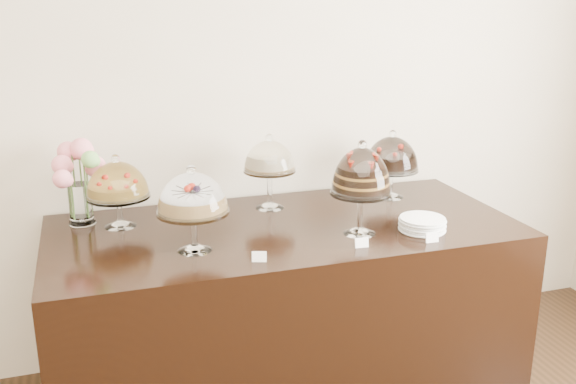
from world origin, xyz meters
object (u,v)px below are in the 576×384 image
object	(u,v)px
plate_stack	(422,224)
flower_vase	(78,174)
cake_stand_fruit_tart	(117,183)
cake_stand_choco_layer	(361,175)
cake_stand_cheesecake	(269,160)
cake_stand_sugar_sponge	(192,197)
display_counter	(285,311)
cake_stand_dark_choco	(392,156)

from	to	relation	value
plate_stack	flower_vase	bearing A→B (deg)	158.59
cake_stand_fruit_tart	plate_stack	xyz separation A→B (m)	(1.33, -0.49, -0.18)
cake_stand_choco_layer	cake_stand_cheesecake	distance (m)	0.56
cake_stand_sugar_sponge	cake_stand_choco_layer	distance (m)	0.76
display_counter	cake_stand_dark_choco	distance (m)	0.99
display_counter	cake_stand_cheesecake	xyz separation A→B (m)	(0.01, 0.28, 0.70)
cake_stand_sugar_sponge	plate_stack	distance (m)	1.07
cake_stand_choco_layer	plate_stack	xyz separation A→B (m)	(0.29, -0.06, -0.25)
cake_stand_cheesecake	plate_stack	distance (m)	0.82
cake_stand_fruit_tart	flower_vase	bearing A→B (deg)	149.81
display_counter	cake_stand_choco_layer	distance (m)	0.81
cake_stand_dark_choco	plate_stack	bearing A→B (deg)	-100.11
cake_stand_dark_choco	cake_stand_fruit_tart	xyz separation A→B (m)	(-1.42, -0.03, -0.01)
display_counter	cake_stand_choco_layer	xyz separation A→B (m)	(0.29, -0.21, 0.73)
cake_stand_dark_choco	cake_stand_fruit_tart	world-z (taller)	cake_stand_dark_choco
cake_stand_cheesecake	cake_stand_fruit_tart	size ratio (longest dim) A/B	1.11
cake_stand_cheesecake	flower_vase	size ratio (longest dim) A/B	0.96
cake_stand_sugar_sponge	cake_stand_dark_choco	distance (m)	1.22
cake_stand_dark_choco	cake_stand_fruit_tart	bearing A→B (deg)	-178.83
cake_stand_fruit_tart	plate_stack	distance (m)	1.43
cake_stand_cheesecake	plate_stack	world-z (taller)	cake_stand_cheesecake
cake_stand_choco_layer	plate_stack	size ratio (longest dim) A/B	2.06
cake_stand_dark_choco	cake_stand_fruit_tart	distance (m)	1.42
cake_stand_dark_choco	cake_stand_fruit_tart	size ratio (longest dim) A/B	1.06
display_counter	cake_stand_fruit_tart	xyz separation A→B (m)	(-0.74, 0.23, 0.66)
display_counter	plate_stack	xyz separation A→B (m)	(0.59, -0.26, 0.48)
cake_stand_sugar_sponge	plate_stack	world-z (taller)	cake_stand_sugar_sponge
cake_stand_cheesecake	cake_stand_dark_choco	xyz separation A→B (m)	(0.67, -0.02, -0.03)
display_counter	plate_stack	bearing A→B (deg)	-24.05
display_counter	plate_stack	world-z (taller)	plate_stack
flower_vase	plate_stack	world-z (taller)	flower_vase
cake_stand_dark_choco	plate_stack	size ratio (longest dim) A/B	1.73
cake_stand_dark_choco	plate_stack	distance (m)	0.56
display_counter	cake_stand_sugar_sponge	world-z (taller)	cake_stand_sugar_sponge
display_counter	cake_stand_sugar_sponge	distance (m)	0.85
plate_stack	cake_stand_choco_layer	bearing A→B (deg)	169.08
cake_stand_fruit_tart	plate_stack	bearing A→B (deg)	-20.20
cake_stand_choco_layer	cake_stand_dark_choco	distance (m)	0.60
cake_stand_fruit_tart	cake_stand_cheesecake	bearing A→B (deg)	4.06
cake_stand_cheesecake	flower_vase	world-z (taller)	flower_vase
cake_stand_sugar_sponge	cake_stand_choco_layer	bearing A→B (deg)	-1.89
display_counter	cake_stand_choco_layer	bearing A→B (deg)	-34.88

